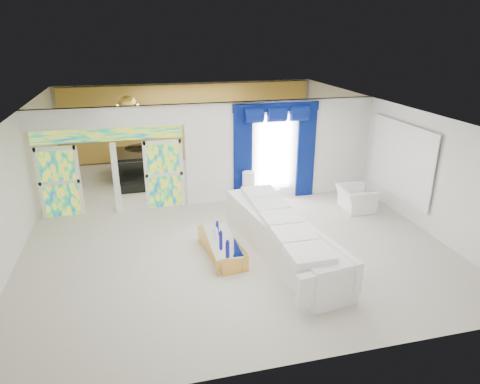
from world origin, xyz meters
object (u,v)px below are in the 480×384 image
object	(u,v)px
white_sofa	(281,238)
armchair	(356,199)
console_table	(258,196)
grand_piano	(133,164)
coffee_table	(222,247)

from	to	relation	value
white_sofa	armchair	xyz separation A→B (m)	(2.98, 2.02, -0.09)
console_table	grand_piano	xyz separation A→B (m)	(-3.61, 3.50, 0.23)
coffee_table	armchair	distance (m)	4.66
coffee_table	console_table	xyz separation A→B (m)	(1.72, 2.89, 0.01)
white_sofa	console_table	bearing A→B (deg)	75.08
white_sofa	armchair	bearing A→B (deg)	25.78
white_sofa	armchair	distance (m)	3.60
console_table	grand_piano	bearing A→B (deg)	135.88
white_sofa	console_table	size ratio (longest dim) A/B	3.59
white_sofa	coffee_table	size ratio (longest dim) A/B	2.52
console_table	grand_piano	distance (m)	5.04
console_table	grand_piano	size ratio (longest dim) A/B	0.72
coffee_table	grand_piano	xyz separation A→B (m)	(-1.90, 6.39, 0.24)
white_sofa	grand_piano	bearing A→B (deg)	107.50
coffee_table	console_table	size ratio (longest dim) A/B	1.42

